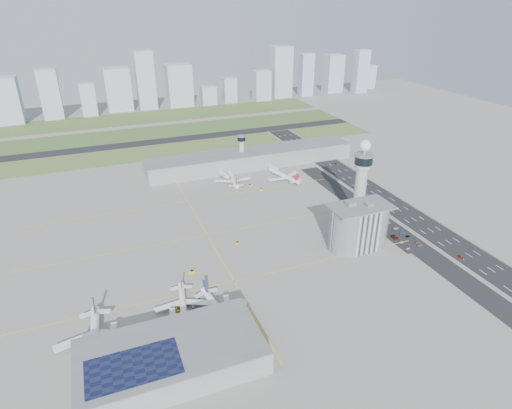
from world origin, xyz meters
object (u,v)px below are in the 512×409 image
object	(u,v)px
tug_0	(179,309)
car_lot_6	(420,245)
jet_bridge_near_1	(173,330)
secondary_tower	(242,148)
airplane_near_b	(183,302)
airplane_far_b	(284,173)
jet_bridge_near_0	(112,346)
tug_4	(250,185)
jet_bridge_near_2	(230,315)
car_lot_3	(393,236)
car_lot_8	(408,236)
car_lot_2	(396,238)
car_lot_4	(384,229)
car_hw_2	(336,164)
admin_building	(358,226)
car_hw_4	(298,148)
tug_2	(192,272)
airplane_near_a	(94,335)
car_lot_0	(408,248)
tug_3	(238,243)
car_hw_1	(377,195)
tug_1	(199,301)
airplane_near_c	(219,307)
car_lot_10	(396,228)
jet_bridge_far_1	(269,167)
car_lot_7	(418,242)
control_tower	(361,179)
car_lot_5	(378,225)
tug_5	(261,189)
car_hw_0	(461,257)
car_lot_11	(388,223)
car_lot_1	(402,242)
airplane_far_a	(233,177)
jet_bridge_far_0	(221,174)

from	to	relation	value
tug_0	car_lot_6	distance (m)	169.49
jet_bridge_near_1	secondary_tower	bearing A→B (deg)	-18.17
airplane_near_b	tug_0	size ratio (longest dim) A/B	10.49
airplane_far_b	jet_bridge_near_0	bearing A→B (deg)	119.18
tug_4	secondary_tower	bearing A→B (deg)	-17.42
airplane_near_b	jet_bridge_near_2	world-z (taller)	airplane_near_b
tug_0	car_lot_3	xyz separation A→B (m)	(160.49, 23.06, -0.44)
car_lot_8	secondary_tower	bearing A→B (deg)	10.90
car_lot_2	car_lot_4	world-z (taller)	car_lot_4
car_lot_4	car_hw_2	bearing A→B (deg)	-17.88
airplane_far_b	admin_building	bearing A→B (deg)	163.19
car_hw_4	tug_2	bearing A→B (deg)	-137.86
airplane_near_a	car_lot_6	distance (m)	213.85
tug_2	car_lot_6	world-z (taller)	tug_2
airplane_far_b	car_lot_0	bearing A→B (deg)	175.37
car_lot_6	tug_3	bearing A→B (deg)	70.80
tug_2	car_hw_1	bearing A→B (deg)	-98.96
jet_bridge_near_1	airplane_near_b	bearing A→B (deg)	-17.20
admin_building	jet_bridge_near_1	xyz separation A→B (m)	(-134.99, -39.00, -12.45)
tug_1	car_hw_4	xyz separation A→B (m)	(172.03, 219.15, -0.33)
secondary_tower	airplane_near_c	xyz separation A→B (m)	(-87.04, -205.24, -13.18)
jet_bridge_near_2	car_lot_10	distance (m)	153.54
car_lot_0	car_lot_3	bearing A→B (deg)	-12.37
secondary_tower	tug_2	size ratio (longest dim) A/B	8.88
car_lot_0	car_hw_4	bearing A→B (deg)	-14.73
secondary_tower	car_hw_4	bearing A→B (deg)	19.96
jet_bridge_far_1	car_lot_7	bearing A→B (deg)	4.13
control_tower	car_lot_5	size ratio (longest dim) A/B	16.76
jet_bridge_near_2	car_lot_6	xyz separation A→B (m)	(145.64, 22.23, -2.27)
tug_5	car_lot_7	world-z (taller)	tug_5
jet_bridge_far_1	car_hw_0	world-z (taller)	jet_bridge_far_1
car_lot_0	jet_bridge_far_1	bearing A→B (deg)	2.04
airplane_far_b	car_lot_4	distance (m)	119.18
car_lot_8	car_lot_11	bearing A→B (deg)	-5.95
tug_4	car_hw_2	world-z (taller)	tug_4
jet_bridge_near_1	car_hw_4	distance (m)	306.03
tug_2	car_lot_0	xyz separation A→B (m)	(143.75, -26.85, -0.50)
car_lot_1	car_lot_7	world-z (taller)	car_lot_7
car_lot_6	airplane_far_a	bearing A→B (deg)	32.46
airplane_near_c	jet_bridge_far_1	size ratio (longest dim) A/B	2.87
airplane_near_b	secondary_tower	bearing A→B (deg)	161.09
car_hw_2	car_hw_4	bearing A→B (deg)	111.61
car_hw_1	jet_bridge_far_0	bearing A→B (deg)	140.24
car_lot_3	car_lot_10	bearing A→B (deg)	-56.45
tug_3	car_hw_0	world-z (taller)	tug_3
jet_bridge_far_1	car_lot_6	size ratio (longest dim) A/B	3.38
tug_0	jet_bridge_far_0	bearing A→B (deg)	72.27
jet_bridge_far_0	tug_5	xyz separation A→B (m)	(24.04, -43.86, -1.95)
secondary_tower	tug_0	world-z (taller)	secondary_tower
car_lot_1	car_hw_2	size ratio (longest dim) A/B	0.83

